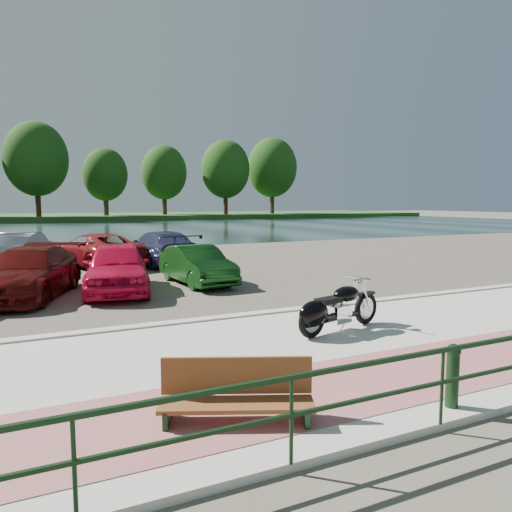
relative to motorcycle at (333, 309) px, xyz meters
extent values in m
plane|color=#595447|center=(0.79, 0.09, -0.56)|extent=(200.00, 200.00, 0.00)
cube|color=#B5B2AB|center=(0.79, -0.91, -0.51)|extent=(60.00, 6.00, 0.10)
cube|color=#915256|center=(0.79, -2.41, -0.46)|extent=(60.00, 2.00, 0.01)
cube|color=#B5B2AB|center=(0.79, 2.09, -0.49)|extent=(60.00, 0.30, 0.14)
cube|color=#474339|center=(0.79, 11.09, -0.54)|extent=(60.00, 18.00, 0.04)
cube|color=#182B27|center=(0.79, 40.09, -0.56)|extent=(120.00, 40.00, 0.00)
cube|color=#234819|center=(0.79, 72.09, -0.26)|extent=(120.00, 24.00, 0.60)
cylinder|color=black|center=(-5.21, -3.91, -0.01)|extent=(0.04, 0.04, 0.90)
cylinder|color=black|center=(-3.21, -3.91, -0.01)|extent=(0.04, 0.04, 0.90)
cylinder|color=black|center=(-1.21, -3.91, -0.01)|extent=(0.04, 0.04, 0.90)
cylinder|color=black|center=(-0.71, -3.61, -0.11)|extent=(0.16, 0.16, 0.70)
sphere|color=black|center=(-0.71, -3.61, 0.26)|extent=(0.18, 0.18, 0.18)
cylinder|color=#362213|center=(-2.21, 64.69, 2.96)|extent=(0.70, 0.70, 5.85)
ellipsoid|color=#15390F|center=(-2.21, 64.69, 7.64)|extent=(8.19, 8.19, 9.83)
cylinder|color=#362213|center=(6.79, 66.09, 2.29)|extent=(0.70, 0.70, 4.50)
ellipsoid|color=#15390F|center=(6.79, 66.09, 5.89)|extent=(6.30, 6.30, 7.56)
cylinder|color=#362213|center=(15.79, 67.49, 2.51)|extent=(0.70, 0.70, 4.95)
ellipsoid|color=#15390F|center=(15.79, 67.49, 6.47)|extent=(6.93, 6.93, 8.32)
cylinder|color=#362213|center=(24.79, 64.69, 2.74)|extent=(0.70, 0.70, 5.40)
ellipsoid|color=#15390F|center=(24.79, 64.69, 7.06)|extent=(7.56, 7.56, 9.07)
cylinder|color=#362213|center=(33.79, 66.09, 2.96)|extent=(0.70, 0.70, 5.85)
ellipsoid|color=#15390F|center=(33.79, 66.09, 7.64)|extent=(8.19, 8.19, 9.83)
torus|color=black|center=(1.01, 0.26, -0.12)|extent=(0.69, 0.29, 0.68)
torus|color=black|center=(-0.59, -0.16, -0.12)|extent=(0.69, 0.29, 0.68)
cylinder|color=#B2B2B7|center=(1.01, 0.26, -0.12)|extent=(0.46, 0.17, 0.46)
cylinder|color=#B2B2B7|center=(-0.59, -0.16, -0.12)|extent=(0.46, 0.17, 0.46)
cylinder|color=silver|center=(0.90, 0.13, 0.18)|extent=(0.33, 0.13, 0.63)
cylinder|color=silver|center=(0.85, 0.32, 0.18)|extent=(0.33, 0.13, 0.63)
cylinder|color=silver|center=(0.69, 0.17, 0.57)|extent=(0.22, 0.73, 0.04)
sphere|color=silver|center=(0.79, 0.20, 0.49)|extent=(0.20, 0.20, 0.16)
sphere|color=silver|center=(0.86, 0.22, 0.49)|extent=(0.13, 0.13, 0.11)
cube|color=black|center=(1.01, 0.26, 0.19)|extent=(0.47, 0.25, 0.06)
cube|color=black|center=(0.21, 0.05, -0.18)|extent=(1.19, 0.40, 0.08)
cube|color=silver|center=(0.16, 0.04, -0.11)|extent=(0.52, 0.42, 0.34)
cylinder|color=silver|center=(0.26, 0.06, 0.09)|extent=(0.28, 0.24, 0.27)
cylinder|color=silver|center=(0.07, 0.01, 0.09)|extent=(0.28, 0.24, 0.27)
ellipsoid|color=black|center=(0.39, 0.10, 0.26)|extent=(0.75, 0.52, 0.32)
cube|color=black|center=(-0.13, -0.04, 0.20)|extent=(0.60, 0.41, 0.10)
ellipsoid|color=black|center=(-0.54, -0.15, 0.00)|extent=(0.79, 0.51, 0.50)
cube|color=black|center=(-0.59, -0.16, -0.07)|extent=(0.43, 0.28, 0.30)
cylinder|color=silver|center=(-0.17, 0.12, -0.24)|extent=(1.09, 0.37, 0.09)
cylinder|color=silver|center=(-0.17, 0.12, -0.16)|extent=(1.09, 0.37, 0.09)
cylinder|color=#B2B2B7|center=(0.11, -0.16, -0.33)|extent=(0.06, 0.14, 0.22)
cube|color=brown|center=(-3.32, -2.84, -0.24)|extent=(1.83, 1.15, 0.05)
cube|color=brown|center=(-3.24, -2.66, 0.04)|extent=(1.66, 0.79, 0.45)
cube|color=black|center=(-4.05, -2.51, -0.35)|extent=(0.24, 0.43, 0.22)
cube|color=black|center=(-2.59, -3.17, -0.35)|extent=(0.24, 0.43, 0.22)
imported|color=#4F0D0B|center=(-5.22, 6.91, 0.17)|extent=(3.51, 5.14, 1.38)
imported|color=red|center=(-2.89, 6.62, 0.22)|extent=(2.58, 4.60, 1.48)
imported|color=#114013|center=(-0.33, 6.97, 0.09)|extent=(1.51, 3.79, 1.22)
imported|color=slate|center=(-5.32, 12.59, 0.23)|extent=(2.97, 4.80, 1.49)
imported|color=maroon|center=(-2.58, 12.79, 0.15)|extent=(3.68, 5.31, 1.35)
imported|color=#292B4F|center=(-0.07, 12.26, 0.18)|extent=(2.33, 4.97, 1.40)
camera|label=1|loc=(-5.57, -7.93, 2.11)|focal=35.00mm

